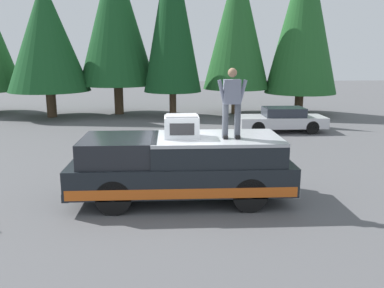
# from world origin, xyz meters

# --- Properties ---
(ground_plane) EXTENTS (90.00, 90.00, 0.00)m
(ground_plane) POSITION_xyz_m (0.00, 0.00, 0.00)
(ground_plane) COLOR #565659
(pickup_truck) EXTENTS (2.01, 5.54, 1.65)m
(pickup_truck) POSITION_xyz_m (0.14, -0.17, 0.87)
(pickup_truck) COLOR black
(pickup_truck) RESTS_ON ground
(compressor_unit) EXTENTS (0.65, 0.84, 0.56)m
(compressor_unit) POSITION_xyz_m (0.08, -0.18, 1.93)
(compressor_unit) COLOR silver
(compressor_unit) RESTS_ON pickup_truck
(person_on_truck_bed) EXTENTS (0.29, 0.72, 1.69)m
(person_on_truck_bed) POSITION_xyz_m (-0.08, -1.38, 2.55)
(person_on_truck_bed) COLOR #4C515B
(person_on_truck_bed) RESTS_ON pickup_truck
(parked_car_silver) EXTENTS (1.64, 4.10, 1.16)m
(parked_car_silver) POSITION_xyz_m (9.13, -5.22, 0.58)
(parked_car_silver) COLOR silver
(parked_car_silver) RESTS_ON ground
(conifer_far_left) EXTENTS (4.28, 4.28, 10.24)m
(conifer_far_left) POSITION_xyz_m (14.70, -7.80, 5.76)
(conifer_far_left) COLOR #4C3826
(conifer_far_left) RESTS_ON ground
(conifer_left) EXTENTS (4.00, 4.00, 9.32)m
(conifer_left) POSITION_xyz_m (15.10, -3.92, 5.42)
(conifer_left) COLOR #4C3826
(conifer_left) RESTS_ON ground
(conifer_center_left) EXTENTS (3.34, 3.34, 10.34)m
(conifer_center_left) POSITION_xyz_m (14.05, -0.04, 5.90)
(conifer_center_left) COLOR #4C3826
(conifer_center_left) RESTS_ON ground
(conifer_center_right) EXTENTS (4.59, 4.59, 9.73)m
(conifer_center_right) POSITION_xyz_m (15.36, 3.28, 5.74)
(conifer_center_right) COLOR #4C3826
(conifer_center_right) RESTS_ON ground
(conifer_right) EXTENTS (4.64, 4.64, 7.73)m
(conifer_right) POSITION_xyz_m (14.31, 7.08, 4.62)
(conifer_right) COLOR #4C3826
(conifer_right) RESTS_ON ground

